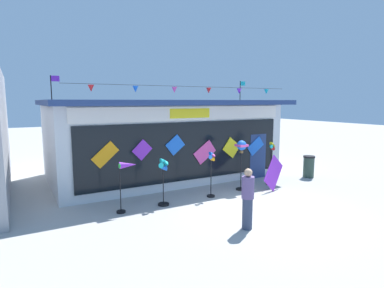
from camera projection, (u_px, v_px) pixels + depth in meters
ground_plane at (264, 211)px, 9.97m from camera, size 80.00×80.00×0.00m
kite_shop_building at (161, 137)px, 14.74m from camera, size 10.17×6.24×4.52m
wind_spinner_far_left at (126, 173)px, 9.76m from camera, size 0.69×0.31×1.61m
wind_spinner_left at (163, 175)px, 10.38m from camera, size 0.44×0.38×1.62m
wind_spinner_center_left at (211, 167)px, 11.28m from camera, size 0.37×0.29×1.69m
wind_spinner_center_right at (241, 150)px, 12.15m from camera, size 0.39×0.39×1.96m
wind_spinner_right at (272, 160)px, 13.02m from camera, size 0.39×0.39×1.82m
person_near_camera at (248, 198)px, 8.49m from camera, size 0.34×0.34×1.68m
trash_bin at (309, 166)px, 14.35m from camera, size 0.52×0.52×1.00m
display_kite_on_ground at (274, 173)px, 12.29m from camera, size 1.36×0.44×1.36m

